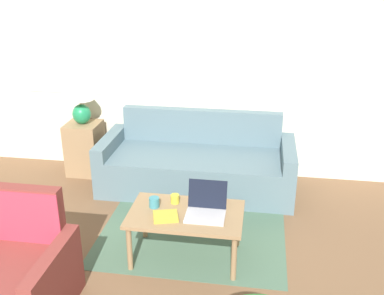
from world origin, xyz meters
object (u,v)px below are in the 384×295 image
Objects in this scene: table_lamp at (80,97)px; coffee_table at (186,218)px; cup_yellow at (175,199)px; book_red at (166,216)px; couch at (198,165)px; laptop at (206,208)px; armchair at (14,278)px; cup_navy at (154,202)px.

table_lamp reaches higher than coffee_table.
coffee_table is 0.21m from cup_yellow.
book_red is (-0.14, -0.11, 0.07)m from coffee_table.
couch is 6.56× the size of laptop.
cup_yellow is 0.26m from book_red.
armchair reaches higher than coffee_table.
table_lamp is 2.16m from coffee_table.
table_lamp is 1.65× the size of laptop.
couch is 1.34m from coffee_table.
coffee_table is (1.09, 0.80, 0.12)m from armchair.
couch is 23.91× the size of cup_navy.
armchair is (-1.00, -2.13, 0.01)m from couch.
book_red is (-0.03, -0.26, -0.02)m from cup_yellow.
laptop is at bearing 2.55° from coffee_table.
book_red is at bearing -158.77° from laptop.
laptop is at bearing 21.23° from book_red.
cup_navy reaches higher than book_red.
laptop is at bearing 32.52° from armchair.
cup_navy is at bearing -149.03° from cup_yellow.
armchair is 3.64× the size of book_red.
cup_yellow is at bearing 84.44° from book_red.
laptop is 0.34m from book_red.
coffee_table is 2.95× the size of laptop.
armchair is 1.51m from laptop.
couch reaches higher than cup_navy.
couch is 1.54m from table_lamp.
table_lamp reaches higher than laptop.
cup_navy is 0.18m from cup_yellow.
armchair is 1.62× the size of table_lamp.
armchair reaches higher than book_red.
laptop is at bearing -26.48° from cup_yellow.
couch is 2.22× the size of coffee_table.
book_red is (0.13, -0.17, -0.02)m from cup_navy.
laptop reaches higher than book_red.
book_red is at bearing -91.84° from couch.
laptop is 0.45m from cup_navy.
table_lamp is (-0.37, 2.28, 0.67)m from armchair.
cup_navy is at bearing -97.97° from couch.
coffee_table is 0.20m from book_red.
cup_navy reaches higher than coffee_table.
cup_yellow reaches higher than book_red.
laptop is 1.37× the size of book_red.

